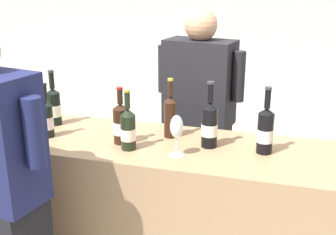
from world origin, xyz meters
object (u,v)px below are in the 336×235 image
object	(u,v)px
wine_bottle_0	(54,106)
wine_glass	(177,129)
wine_bottle_4	(128,129)
person_server	(198,134)
wine_bottle_5	(121,123)
wine_bottle_6	(210,124)
wine_bottle_1	(47,118)
wine_bottle_2	(265,130)
wine_bottle_3	(170,115)

from	to	relation	value
wine_bottle_0	wine_glass	size ratio (longest dim) A/B	1.58
wine_bottle_4	person_server	world-z (taller)	person_server
wine_bottle_5	wine_bottle_6	world-z (taller)	wine_bottle_6
wine_bottle_1	wine_bottle_4	distance (m)	0.50
wine_bottle_1	wine_bottle_5	bearing A→B (deg)	3.89
wine_bottle_5	wine_bottle_4	bearing A→B (deg)	-45.06
wine_bottle_1	wine_bottle_2	xyz separation A→B (m)	(1.17, 0.11, 0.01)
wine_bottle_5	wine_glass	world-z (taller)	wine_bottle_5
wine_bottle_6	wine_bottle_4	bearing A→B (deg)	-158.99
wine_bottle_0	wine_bottle_5	size ratio (longest dim) A/B	1.08
wine_bottle_1	wine_bottle_6	world-z (taller)	wine_bottle_6
person_server	wine_bottle_5	bearing A→B (deg)	-109.66
wine_bottle_1	wine_bottle_5	size ratio (longest dim) A/B	0.99
wine_bottle_3	wine_bottle_6	size ratio (longest dim) A/B	0.95
wine_bottle_0	wine_bottle_1	xyz separation A→B (m)	(0.07, -0.19, -0.01)
wine_bottle_2	wine_bottle_3	distance (m)	0.52
wine_glass	person_server	distance (m)	0.88
wine_bottle_1	wine_bottle_4	xyz separation A→B (m)	(0.50, -0.04, 0.00)
wine_bottle_1	wine_bottle_2	size ratio (longest dim) A/B	0.89
wine_bottle_5	person_server	bearing A→B (deg)	70.34
wine_glass	person_server	xyz separation A→B (m)	(-0.07, 0.81, -0.33)
wine_bottle_6	person_server	size ratio (longest dim) A/B	0.21
person_server	wine_bottle_3	bearing A→B (deg)	-93.64
wine_bottle_1	person_server	xyz separation A→B (m)	(0.69, 0.76, -0.30)
wine_bottle_3	wine_bottle_6	xyz separation A→B (m)	(0.23, -0.08, -0.00)
wine_bottle_5	wine_glass	xyz separation A→B (m)	(0.33, -0.08, 0.03)
wine_bottle_5	person_server	xyz separation A→B (m)	(0.26, 0.73, -0.30)
wine_bottle_2	person_server	world-z (taller)	person_server
wine_bottle_2	person_server	size ratio (longest dim) A/B	0.21
wine_bottle_4	wine_glass	bearing A→B (deg)	-2.47
wine_bottle_0	wine_bottle_2	size ratio (longest dim) A/B	0.97
wine_bottle_1	wine_glass	world-z (taller)	wine_bottle_1
wine_bottle_4	wine_bottle_6	bearing A→B (deg)	21.01
wine_bottle_5	wine_bottle_1	bearing A→B (deg)	-176.11
wine_bottle_4	person_server	distance (m)	0.88
wine_bottle_5	wine_glass	bearing A→B (deg)	-13.57
wine_glass	wine_bottle_4	bearing A→B (deg)	177.53
wine_glass	person_server	size ratio (longest dim) A/B	0.13
person_server	wine_bottle_4	bearing A→B (deg)	-103.63
wine_bottle_2	wine_bottle_4	xyz separation A→B (m)	(-0.68, -0.15, -0.01)
wine_bottle_1	wine_glass	xyz separation A→B (m)	(0.76, -0.05, 0.03)
wine_bottle_1	wine_bottle_3	distance (m)	0.68
wine_bottle_0	wine_bottle_5	xyz separation A→B (m)	(0.50, -0.17, -0.00)
wine_bottle_6	wine_glass	bearing A→B (deg)	-129.20
wine_bottle_3	wine_bottle_5	xyz separation A→B (m)	(-0.23, -0.16, -0.02)
wine_bottle_2	wine_bottle_3	size ratio (longest dim) A/B	1.04
wine_bottle_6	wine_bottle_0	bearing A→B (deg)	175.06
wine_glass	person_server	world-z (taller)	person_server
wine_bottle_2	wine_bottle_5	bearing A→B (deg)	-173.78
wine_bottle_3	wine_bottle_4	xyz separation A→B (m)	(-0.16, -0.23, -0.02)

